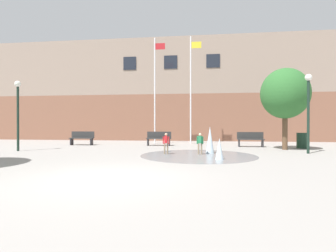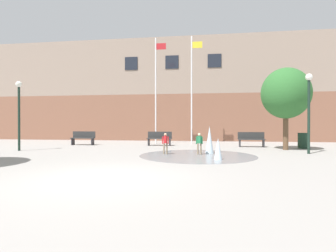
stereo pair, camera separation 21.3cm
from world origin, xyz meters
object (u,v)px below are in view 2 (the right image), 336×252
(park_bench_near_trashcan, at_px, (251,139))
(child_with_pink_shirt, at_px, (199,142))
(child_running, at_px, (165,142))
(park_bench_far_left, at_px, (83,138))
(trash_can, at_px, (303,141))
(lamp_post_right_lane, at_px, (309,101))
(lamp_post_left_lane, at_px, (19,105))
(street_tree_near_building, at_px, (286,94))
(flagpole_right, at_px, (192,87))
(flagpole_left, at_px, (156,87))
(park_bench_left_of_flagpoles, at_px, (159,138))

(park_bench_near_trashcan, xyz_separation_m, child_with_pink_shirt, (-3.09, -4.50, 0.10))
(child_running, bearing_deg, park_bench_far_left, 58.46)
(child_with_pink_shirt, bearing_deg, trash_can, -114.90)
(child_with_pink_shirt, height_order, lamp_post_right_lane, lamp_post_right_lane)
(lamp_post_left_lane, relative_size, street_tree_near_building, 0.82)
(park_bench_far_left, bearing_deg, child_with_pink_shirt, -29.87)
(park_bench_far_left, xyz_separation_m, trash_can, (13.70, -0.72, -0.03))
(flagpole_right, xyz_separation_m, street_tree_near_building, (5.26, -3.66, -1.00))
(park_bench_near_trashcan, xyz_separation_m, flagpole_right, (-3.73, 2.02, 3.59))
(child_with_pink_shirt, distance_m, lamp_post_left_lane, 9.63)
(park_bench_far_left, xyz_separation_m, lamp_post_left_lane, (-1.58, -4.09, 1.93))
(child_running, height_order, trash_can, child_running)
(lamp_post_right_lane, xyz_separation_m, trash_can, (0.72, 2.77, -2.03))
(flagpole_right, xyz_separation_m, lamp_post_right_lane, (5.76, -5.49, -1.58))
(lamp_post_right_lane, bearing_deg, flagpole_left, 146.70)
(child_running, relative_size, flagpole_left, 0.13)
(park_bench_near_trashcan, bearing_deg, park_bench_far_left, 179.89)
(park_bench_near_trashcan, distance_m, flagpole_right, 5.56)
(lamp_post_left_lane, bearing_deg, child_with_pink_shirt, -2.57)
(child_running, bearing_deg, trash_can, -57.57)
(flagpole_right, bearing_deg, child_running, -97.94)
(park_bench_near_trashcan, height_order, child_running, child_running)
(park_bench_near_trashcan, distance_m, child_running, 6.54)
(park_bench_far_left, relative_size, child_running, 1.62)
(park_bench_left_of_flagpoles, height_order, child_with_pink_shirt, child_with_pink_shirt)
(park_bench_far_left, bearing_deg, lamp_post_right_lane, -15.04)
(child_with_pink_shirt, bearing_deg, child_running, 35.57)
(park_bench_far_left, distance_m, park_bench_near_trashcan, 10.96)
(park_bench_near_trashcan, bearing_deg, flagpole_right, 151.57)
(park_bench_far_left, relative_size, street_tree_near_building, 0.36)
(park_bench_far_left, bearing_deg, child_running, -36.23)
(trash_can, relative_size, street_tree_near_building, 0.20)
(park_bench_left_of_flagpoles, relative_size, lamp_post_right_lane, 0.42)
(child_with_pink_shirt, height_order, child_running, same)
(child_running, height_order, flagpole_left, flagpole_left)
(flagpole_left, bearing_deg, child_with_pink_shirt, -63.58)
(lamp_post_right_lane, bearing_deg, park_bench_far_left, 164.96)
(park_bench_near_trashcan, xyz_separation_m, lamp_post_right_lane, (2.03, -3.47, 2.00))
(flagpole_right, bearing_deg, lamp_post_left_lane, -145.30)
(trash_can, bearing_deg, child_running, -152.26)
(flagpole_right, relative_size, street_tree_near_building, 1.71)
(park_bench_near_trashcan, relative_size, trash_can, 1.78)
(park_bench_near_trashcan, relative_size, child_with_pink_shirt, 1.62)
(street_tree_near_building, bearing_deg, park_bench_left_of_flagpoles, 165.67)
(flagpole_left, height_order, lamp_post_left_lane, flagpole_left)
(park_bench_near_trashcan, distance_m, lamp_post_right_lane, 4.49)
(flagpole_left, relative_size, trash_can, 8.49)
(flagpole_left, height_order, trash_can, flagpole_left)
(child_with_pink_shirt, distance_m, flagpole_left, 8.07)
(flagpole_right, bearing_deg, park_bench_left_of_flagpoles, -138.63)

